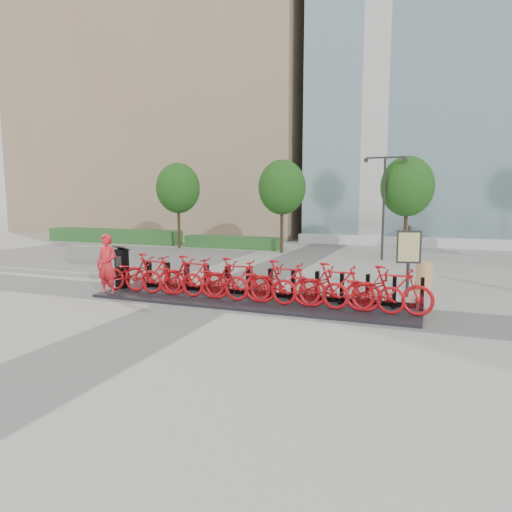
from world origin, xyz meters
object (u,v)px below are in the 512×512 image
(bike_0, at_px, (133,274))
(kiosk, at_px, (122,267))
(worker_red, at_px, (107,265))
(map_sign, at_px, (409,250))
(construction_barrel, at_px, (424,276))
(jersey_barrier, at_px, (87,254))

(bike_0, bearing_deg, kiosk, 60.58)
(worker_red, height_order, map_sign, map_sign)
(construction_barrel, bearing_deg, bike_0, -156.38)
(bike_0, xyz_separation_m, kiosk, (-0.72, 0.41, 0.11))
(construction_barrel, height_order, map_sign, map_sign)
(bike_0, distance_m, map_sign, 8.64)
(kiosk, bearing_deg, jersey_barrier, 149.49)
(map_sign, bearing_deg, bike_0, -176.08)
(jersey_barrier, bearing_deg, kiosk, -45.51)
(worker_red, relative_size, map_sign, 0.88)
(jersey_barrier, distance_m, map_sign, 14.95)
(jersey_barrier, xyz_separation_m, map_sign, (14.68, -2.66, 1.07))
(bike_0, height_order, map_sign, map_sign)
(bike_0, bearing_deg, map_sign, -71.93)
(kiosk, bearing_deg, map_sign, 24.16)
(kiosk, relative_size, worker_red, 0.73)
(bike_0, distance_m, jersey_barrier, 8.40)
(bike_0, height_order, construction_barrel, bike_0)
(construction_barrel, bearing_deg, worker_red, -155.28)
(worker_red, bearing_deg, kiosk, 95.65)
(kiosk, xyz_separation_m, construction_barrel, (9.36, 3.37, -0.26))
(worker_red, relative_size, construction_barrel, 1.96)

